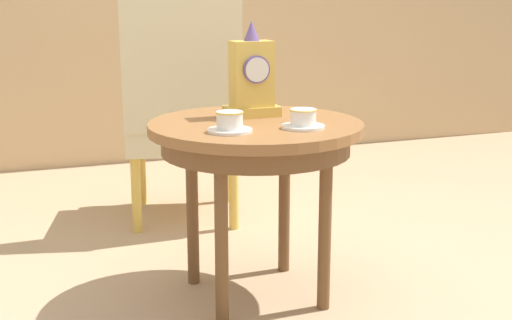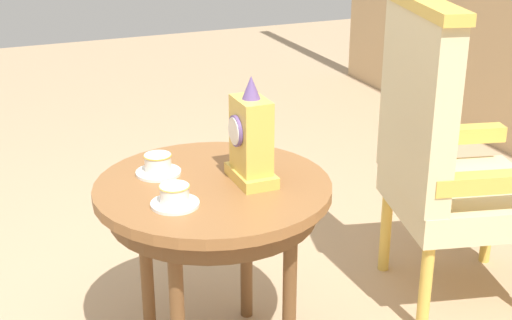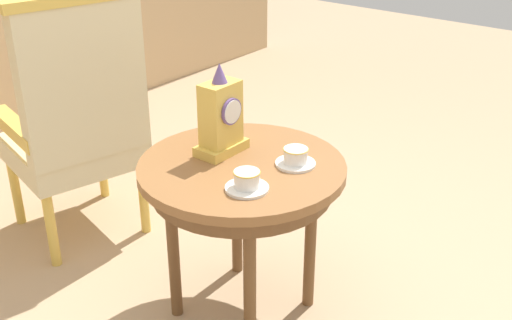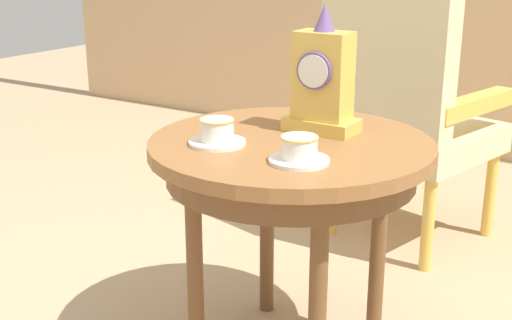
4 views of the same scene
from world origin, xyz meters
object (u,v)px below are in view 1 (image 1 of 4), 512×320
at_px(side_table, 256,143).
at_px(teacup_right, 303,120).
at_px(teacup_left, 230,123).
at_px(mantel_clock, 252,78).
at_px(armchair, 183,98).

distance_m(side_table, teacup_right, 0.21).
bearing_deg(teacup_right, teacup_left, 175.63).
bearing_deg(side_table, mantel_clock, 76.91).
xyz_separation_m(teacup_left, armchair, (0.10, 1.02, -0.07)).
height_order(teacup_left, teacup_right, teacup_left).
height_order(teacup_left, mantel_clock, mantel_clock).
xyz_separation_m(side_table, teacup_right, (0.11, -0.15, 0.10)).
distance_m(side_table, armchair, 0.89).
height_order(teacup_left, armchair, armchair).
xyz_separation_m(mantel_clock, armchair, (-0.06, 0.77, -0.18)).
distance_m(side_table, mantel_clock, 0.24).
relative_size(teacup_left, mantel_clock, 0.43).
bearing_deg(armchair, teacup_left, -95.71).
bearing_deg(mantel_clock, teacup_right, -73.12).
height_order(mantel_clock, armchair, armchair).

